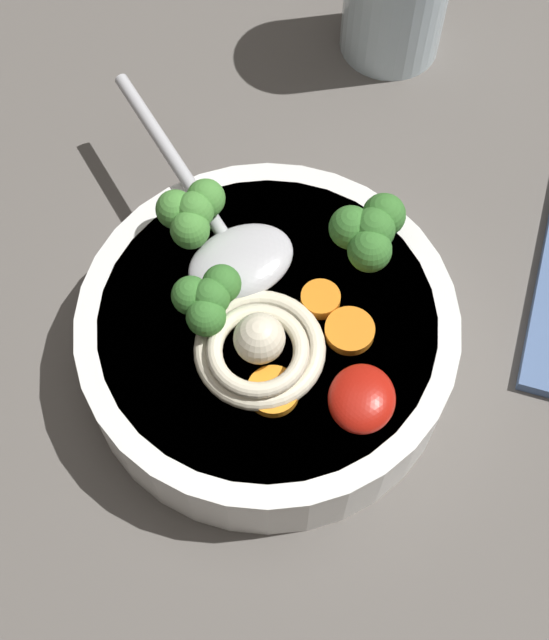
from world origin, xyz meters
TOP-DOWN VIEW (x-y plane):
  - table_slab at (0.00, 0.00)cm, footprint 91.44×91.44cm
  - soup_bowl at (-3.35, 0.38)cm, footprint 20.61×20.61cm
  - noodle_pile at (-1.18, 0.25)cm, footprint 7.53×7.38cm
  - soup_spoon at (-7.12, -2.90)cm, footprint 15.21×13.85cm
  - chili_sauce_dollop at (0.59, 5.56)cm, footprint 3.76×3.38cm
  - broccoli_floret_beside_chili at (-2.87, -3.02)cm, footprint 4.03×3.47cm
  - broccoli_floret_left at (-7.85, -5.04)cm, footprint 4.20×3.62cm
  - broccoli_floret_rear at (-8.34, 4.53)cm, footprint 4.63×3.99cm
  - carrot_slice_extra_a at (-4.84, 2.58)cm, footprint 2.13×2.13cm
  - carrot_slice_extra_b at (-3.31, 4.39)cm, footprint 2.64×2.64cm
  - carrot_slice_right at (0.80, 1.10)cm, footprint 2.67×2.67cm

SIDE VIEW (x-z plane):
  - table_slab at x=0.00cm, z-range 0.00..2.55cm
  - soup_bowl at x=-3.35cm, z-range 2.63..7.45cm
  - carrot_slice_right at x=0.80cm, z-range 7.37..7.95cm
  - carrot_slice_extra_b at x=-3.31cm, z-range 7.37..7.97cm
  - carrot_slice_extra_a at x=-4.84cm, z-range 7.37..8.12cm
  - soup_spoon at x=-7.12cm, z-range 7.37..8.97cm
  - chili_sauce_dollop at x=0.59cm, z-range 7.37..9.06cm
  - noodle_pile at x=-1.18cm, z-range 6.80..9.82cm
  - broccoli_floret_beside_chili at x=-2.87cm, z-range 7.77..10.95cm
  - broccoli_floret_left at x=-7.85cm, z-range 7.79..11.11cm
  - broccoli_floret_rear at x=-8.34cm, z-range 7.83..11.50cm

